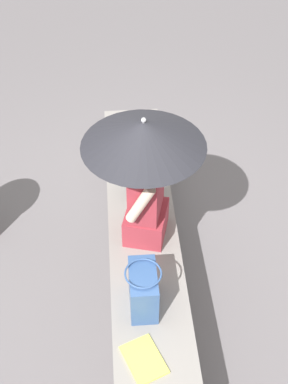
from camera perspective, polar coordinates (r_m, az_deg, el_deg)
ground_plane at (r=4.20m, az=-0.20°, el=-7.53°), size 14.00×14.00×0.00m
stone_bench at (r=4.02m, az=-0.21°, el=-5.45°), size 2.91×0.51×0.46m
person_seated at (r=3.49m, az=0.24°, el=-0.21°), size 0.51×0.36×0.90m
parasol at (r=3.19m, az=-0.04°, el=6.45°), size 0.81×0.81×1.00m
handbag_black at (r=3.25m, az=-0.09°, el=-10.77°), size 0.31×0.23×0.33m
tote_bag_canvas at (r=4.30m, az=-0.37°, el=5.16°), size 0.23×0.17×0.27m
shoulder_bag_spare at (r=4.02m, az=-1.10°, el=1.87°), size 0.22×0.17×0.27m
magazine at (r=3.18m, az=-0.01°, el=-18.12°), size 0.33×0.29×0.01m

